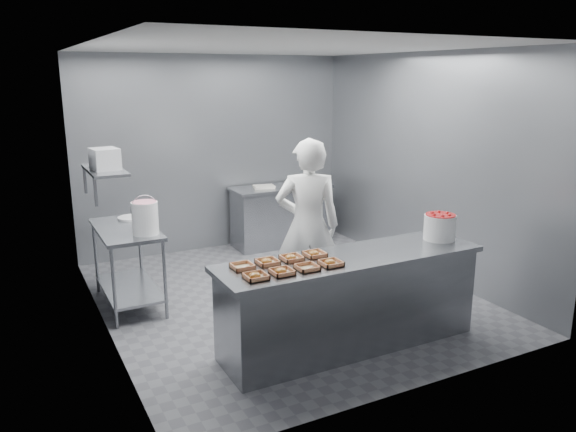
# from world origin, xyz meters

# --- Properties ---
(floor) EXTENTS (4.50, 4.50, 0.00)m
(floor) POSITION_xyz_m (0.00, 0.00, 0.00)
(floor) COLOR #4C4C51
(floor) RESTS_ON ground
(ceiling) EXTENTS (4.50, 4.50, 0.00)m
(ceiling) POSITION_xyz_m (0.00, 0.00, 2.80)
(ceiling) COLOR white
(ceiling) RESTS_ON wall_back
(wall_back) EXTENTS (4.00, 0.04, 2.80)m
(wall_back) POSITION_xyz_m (0.00, 2.25, 1.40)
(wall_back) COLOR slate
(wall_back) RESTS_ON ground
(wall_left) EXTENTS (0.04, 4.50, 2.80)m
(wall_left) POSITION_xyz_m (-2.00, 0.00, 1.40)
(wall_left) COLOR slate
(wall_left) RESTS_ON ground
(wall_right) EXTENTS (0.04, 4.50, 2.80)m
(wall_right) POSITION_xyz_m (2.00, 0.00, 1.40)
(wall_right) COLOR slate
(wall_right) RESTS_ON ground
(service_counter) EXTENTS (2.60, 0.70, 0.90)m
(service_counter) POSITION_xyz_m (0.00, -1.35, 0.45)
(service_counter) COLOR slate
(service_counter) RESTS_ON ground
(prep_table) EXTENTS (0.60, 1.20, 0.90)m
(prep_table) POSITION_xyz_m (-1.65, 0.60, 0.59)
(prep_table) COLOR slate
(prep_table) RESTS_ON ground
(back_counter) EXTENTS (1.50, 0.60, 0.90)m
(back_counter) POSITION_xyz_m (0.90, 1.90, 0.45)
(back_counter) COLOR slate
(back_counter) RESTS_ON ground
(wall_shelf) EXTENTS (0.35, 0.90, 0.03)m
(wall_shelf) POSITION_xyz_m (-1.82, 0.60, 1.55)
(wall_shelf) COLOR slate
(wall_shelf) RESTS_ON wall_left
(tray_0) EXTENTS (0.19, 0.18, 0.06)m
(tray_0) POSITION_xyz_m (-1.03, -1.49, 0.92)
(tray_0) COLOR tan
(tray_0) RESTS_ON service_counter
(tray_1) EXTENTS (0.19, 0.18, 0.06)m
(tray_1) POSITION_xyz_m (-0.79, -1.49, 0.92)
(tray_1) COLOR tan
(tray_1) RESTS_ON service_counter
(tray_2) EXTENTS (0.19, 0.18, 0.04)m
(tray_2) POSITION_xyz_m (-0.55, -1.49, 0.92)
(tray_2) COLOR tan
(tray_2) RESTS_ON service_counter
(tray_3) EXTENTS (0.19, 0.18, 0.06)m
(tray_3) POSITION_xyz_m (-0.31, -1.49, 0.92)
(tray_3) COLOR tan
(tray_3) RESTS_ON service_counter
(tray_4) EXTENTS (0.19, 0.18, 0.04)m
(tray_4) POSITION_xyz_m (-1.03, -1.21, 0.92)
(tray_4) COLOR tan
(tray_4) RESTS_ON service_counter
(tray_5) EXTENTS (0.19, 0.18, 0.06)m
(tray_5) POSITION_xyz_m (-0.79, -1.21, 0.92)
(tray_5) COLOR tan
(tray_5) RESTS_ON service_counter
(tray_6) EXTENTS (0.19, 0.18, 0.06)m
(tray_6) POSITION_xyz_m (-0.55, -1.21, 0.92)
(tray_6) COLOR tan
(tray_6) RESTS_ON service_counter
(tray_7) EXTENTS (0.19, 0.18, 0.06)m
(tray_7) POSITION_xyz_m (-0.31, -1.21, 0.92)
(tray_7) COLOR tan
(tray_7) RESTS_ON service_counter
(worker) EXTENTS (0.81, 0.70, 1.89)m
(worker) POSITION_xyz_m (0.07, -0.39, 0.94)
(worker) COLOR white
(worker) RESTS_ON ground
(strawberry_tub) EXTENTS (0.32, 0.32, 0.26)m
(strawberry_tub) POSITION_xyz_m (1.08, -1.32, 1.04)
(strawberry_tub) COLOR silver
(strawberry_tub) RESTS_ON service_counter
(glaze_bucket) EXTENTS (0.29, 0.27, 0.42)m
(glaze_bucket) POSITION_xyz_m (-1.51, 0.25, 1.08)
(glaze_bucket) COLOR silver
(glaze_bucket) RESTS_ON prep_table
(bucket_lid) EXTENTS (0.36, 0.36, 0.02)m
(bucket_lid) POSITION_xyz_m (-1.51, 0.97, 0.91)
(bucket_lid) COLOR silver
(bucket_lid) RESTS_ON prep_table
(rag) EXTENTS (0.15, 0.14, 0.02)m
(rag) POSITION_xyz_m (-1.51, 1.01, 0.91)
(rag) COLOR #CCB28C
(rag) RESTS_ON prep_table
(appliance) EXTENTS (0.29, 0.32, 0.22)m
(appliance) POSITION_xyz_m (-1.82, 0.53, 1.68)
(appliance) COLOR gray
(appliance) RESTS_ON wall_shelf
(paper_stack) EXTENTS (0.34, 0.28, 0.04)m
(paper_stack) POSITION_xyz_m (0.62, 1.90, 0.92)
(paper_stack) COLOR silver
(paper_stack) RESTS_ON back_counter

